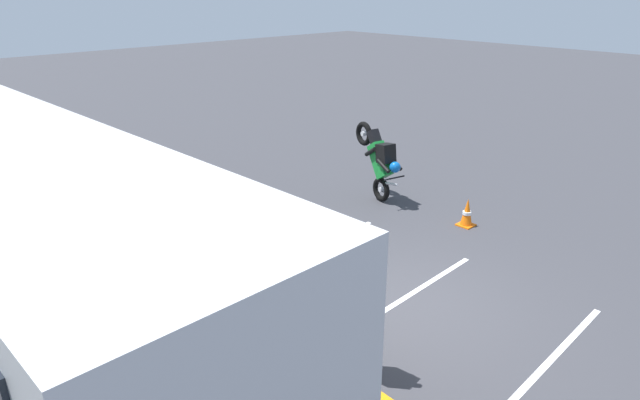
# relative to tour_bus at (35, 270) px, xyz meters

# --- Properties ---
(ground_plane) EXTENTS (80.00, 80.00, 0.00)m
(ground_plane) POSITION_rel_tour_bus_xyz_m (-1.97, -4.84, -1.64)
(ground_plane) COLOR #38383D
(tour_bus) EXTENTS (9.11, 2.77, 3.25)m
(tour_bus) POSITION_rel_tour_bus_xyz_m (0.00, 0.00, 0.00)
(tour_bus) COLOR silver
(tour_bus) RESTS_ON ground_plane
(spectator_far_left) EXTENTS (0.58, 0.35, 1.71)m
(spectator_far_left) POSITION_rel_tour_bus_xyz_m (-2.67, -2.98, -0.63)
(spectator_far_left) COLOR #473823
(spectator_far_left) RESTS_ON ground_plane
(spectator_left) EXTENTS (0.57, 0.33, 1.76)m
(spectator_left) POSITION_rel_tour_bus_xyz_m (-1.65, -2.69, -0.59)
(spectator_left) COLOR black
(spectator_left) RESTS_ON ground_plane
(spectator_centre) EXTENTS (0.58, 0.38, 1.77)m
(spectator_centre) POSITION_rel_tour_bus_xyz_m (-0.37, -3.01, -0.58)
(spectator_centre) COLOR black
(spectator_centre) RESTS_ON ground_plane
(spectator_right) EXTENTS (0.57, 0.33, 1.69)m
(spectator_right) POSITION_rel_tour_bus_xyz_m (0.83, -2.75, -0.64)
(spectator_right) COLOR #473823
(spectator_right) RESTS_ON ground_plane
(spectator_far_right) EXTENTS (0.57, 0.33, 1.74)m
(spectator_far_right) POSITION_rel_tour_bus_xyz_m (2.19, -3.05, -0.61)
(spectator_far_right) COLOR black
(spectator_far_right) RESTS_ON ground_plane
(parked_motorcycle_dark) EXTENTS (2.05, 0.58, 0.99)m
(parked_motorcycle_dark) POSITION_rel_tour_bus_xyz_m (2.83, -2.45, -1.16)
(parked_motorcycle_dark) COLOR black
(parked_motorcycle_dark) RESTS_ON ground_plane
(stunt_motorcycle) EXTENTS (1.83, 0.72, 1.93)m
(stunt_motorcycle) POSITION_rel_tour_bus_xyz_m (1.46, -8.20, -0.58)
(stunt_motorcycle) COLOR black
(stunt_motorcycle) RESTS_ON ground_plane
(traffic_cone) EXTENTS (0.34, 0.34, 0.63)m
(traffic_cone) POSITION_rel_tour_bus_xyz_m (-0.92, -8.41, -1.34)
(traffic_cone) COLOR orange
(traffic_cone) RESTS_ON ground_plane
(bay_line_a) EXTENTS (0.25, 3.68, 0.01)m
(bay_line_a) POSITION_rel_tour_bus_xyz_m (-4.39, -5.20, -1.64)
(bay_line_a) COLOR white
(bay_line_a) RESTS_ON ground_plane
(bay_line_b) EXTENTS (0.25, 3.69, 0.01)m
(bay_line_b) POSITION_rel_tour_bus_xyz_m (-1.92, -5.20, -1.64)
(bay_line_b) COLOR white
(bay_line_b) RESTS_ON ground_plane
(bay_line_c) EXTENTS (0.25, 3.58, 0.01)m
(bay_line_c) POSITION_rel_tour_bus_xyz_m (0.56, -5.20, -1.64)
(bay_line_c) COLOR white
(bay_line_c) RESTS_ON ground_plane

